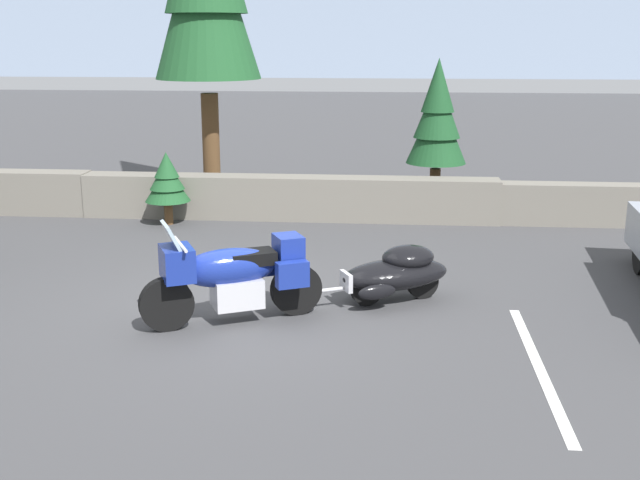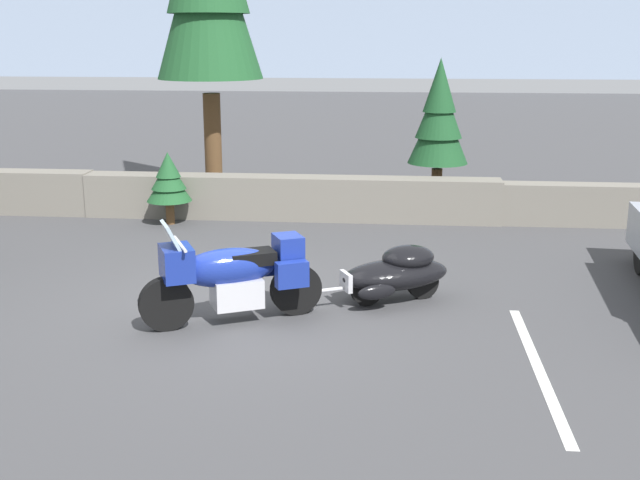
% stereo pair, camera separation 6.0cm
% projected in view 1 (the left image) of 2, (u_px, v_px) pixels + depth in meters
% --- Properties ---
extents(ground_plane, '(80.00, 80.00, 0.00)m').
position_uv_depth(ground_plane, '(238.00, 310.00, 10.36)').
color(ground_plane, '#424244').
extents(stone_guard_wall, '(24.00, 0.58, 0.85)m').
position_uv_depth(stone_guard_wall, '(261.00, 197.00, 15.40)').
color(stone_guard_wall, slate).
rests_on(stone_guard_wall, ground).
extents(touring_motorcycle, '(2.14, 1.32, 1.33)m').
position_uv_depth(touring_motorcycle, '(232.00, 274.00, 9.78)').
color(touring_motorcycle, black).
rests_on(touring_motorcycle, ground).
extents(car_shaped_trailer, '(2.14, 1.28, 0.76)m').
position_uv_depth(car_shaped_trailer, '(396.00, 272.00, 10.59)').
color(car_shaped_trailer, black).
rests_on(car_shaped_trailer, ground).
extents(pine_tree_secondary, '(1.19, 1.19, 3.04)m').
position_uv_depth(pine_tree_secondary, '(437.00, 117.00, 15.61)').
color(pine_tree_secondary, brown).
rests_on(pine_tree_secondary, ground).
extents(pine_sapling_near, '(0.84, 0.84, 1.37)m').
position_uv_depth(pine_sapling_near, '(167.00, 179.00, 14.81)').
color(pine_sapling_near, brown).
rests_on(pine_sapling_near, ground).
extents(parking_stripe_marker, '(0.12, 3.60, 0.01)m').
position_uv_depth(parking_stripe_marker, '(538.00, 366.00, 8.60)').
color(parking_stripe_marker, silver).
rests_on(parking_stripe_marker, ground).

